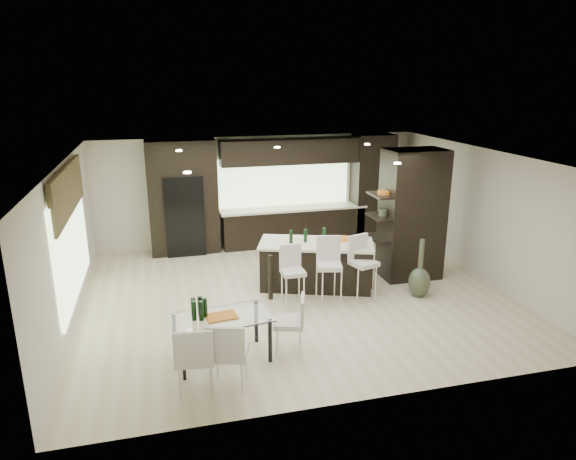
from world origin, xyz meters
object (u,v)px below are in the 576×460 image
object	(u,v)px
stool_right	(363,274)
dining_table	(222,338)
kitchen_island	(316,265)
stool_mid	(329,277)
stool_left	(293,283)
chair_far	(195,361)
floor_vase	(420,268)
chair_near	(229,356)
bench	(336,269)
chair_end	(289,326)

from	to	relation	value
stool_right	dining_table	xyz separation A→B (m)	(-2.88, -1.54, -0.15)
kitchen_island	stool_mid	xyz separation A→B (m)	(0.00, -0.81, 0.04)
stool_left	dining_table	distance (m)	2.16
stool_mid	chair_far	bearing A→B (deg)	-126.16
dining_table	chair_far	distance (m)	0.87
floor_vase	dining_table	bearing A→B (deg)	-160.77
kitchen_island	stool_mid	distance (m)	0.81
floor_vase	chair_near	bearing A→B (deg)	-151.86
stool_left	floor_vase	bearing A→B (deg)	-4.67
kitchen_island	chair_near	distance (m)	3.78
kitchen_island	stool_mid	size ratio (longest dim) A/B	2.20
chair_far	bench	bearing A→B (deg)	52.25
stool_left	stool_right	world-z (taller)	stool_right
stool_left	chair_far	bearing A→B (deg)	-131.41
floor_vase	dining_table	world-z (taller)	floor_vase
kitchen_island	chair_far	xyz separation A→B (m)	(-2.64, -3.08, 0.00)
stool_left	chair_far	xyz separation A→B (m)	(-1.95, -2.29, 0.00)
chair_near	kitchen_island	bearing A→B (deg)	71.61
stool_left	chair_far	size ratio (longest dim) A/B	0.99
bench	chair_far	size ratio (longest dim) A/B	1.28
chair_end	stool_mid	bearing A→B (deg)	-19.53
stool_mid	stool_right	distance (m)	0.69
bench	chair_end	distance (m)	3.08
chair_far	stool_left	bearing A→B (deg)	55.29
bench	dining_table	size ratio (longest dim) A/B	0.83
stool_right	bench	xyz separation A→B (m)	(-0.18, 1.04, -0.27)
stool_right	chair_near	world-z (taller)	stool_right
bench	chair_far	bearing A→B (deg)	-154.27
dining_table	chair_end	xyz separation A→B (m)	(1.03, 0.00, 0.07)
bench	floor_vase	size ratio (longest dim) A/B	1.04
stool_mid	chair_end	xyz separation A→B (m)	(-1.16, -1.53, -0.09)
kitchen_island	chair_near	world-z (taller)	chair_near
stool_left	chair_end	xyz separation A→B (m)	(-0.47, -1.55, -0.04)
dining_table	chair_far	size ratio (longest dim) A/B	1.55
kitchen_island	stool_right	size ratio (longest dim) A/B	2.25
stool_right	dining_table	bearing A→B (deg)	-168.67
bench	chair_far	xyz separation A→B (m)	(-3.15, -3.32, 0.24)
stool_mid	dining_table	size ratio (longest dim) A/B	0.70
kitchen_island	bench	size ratio (longest dim) A/B	1.88
kitchen_island	chair_near	size ratio (longest dim) A/B	2.38
stool_left	chair_end	distance (m)	1.62
floor_vase	chair_far	xyz separation A→B (m)	(-4.43, -2.13, -0.11)
stool_left	kitchen_island	bearing A→B (deg)	47.87
stool_mid	floor_vase	size ratio (longest dim) A/B	0.89
floor_vase	chair_near	xyz separation A→B (m)	(-3.98, -2.13, -0.10)
dining_table	chair_far	world-z (taller)	chair_far
kitchen_island	floor_vase	xyz separation A→B (m)	(1.79, -0.95, 0.11)
bench	dining_table	distance (m)	3.74
stool_mid	stool_right	bearing A→B (deg)	13.52
bench	floor_vase	xyz separation A→B (m)	(1.28, -1.19, 0.34)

